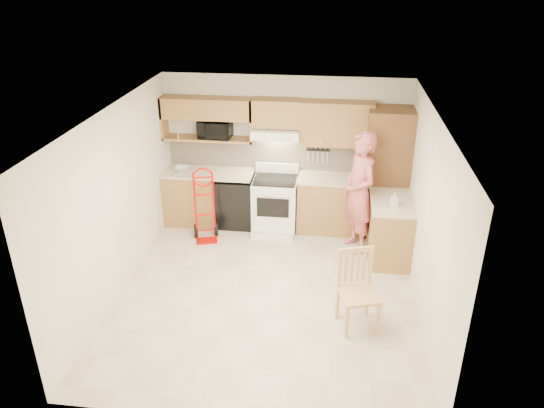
% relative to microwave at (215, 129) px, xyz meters
% --- Properties ---
extents(floor, '(4.00, 4.50, 0.02)m').
position_rel_microwave_xyz_m(floor, '(1.13, -2.08, -1.65)').
color(floor, '#BEAC97').
rests_on(floor, ground).
extents(ceiling, '(4.00, 4.50, 0.02)m').
position_rel_microwave_xyz_m(ceiling, '(1.13, -2.08, 0.87)').
color(ceiling, white).
rests_on(ceiling, ground).
extents(wall_back, '(4.00, 0.02, 2.50)m').
position_rel_microwave_xyz_m(wall_back, '(1.13, 0.17, -0.39)').
color(wall_back, white).
rests_on(wall_back, ground).
extents(wall_front, '(4.00, 0.02, 2.50)m').
position_rel_microwave_xyz_m(wall_front, '(1.13, -4.34, -0.39)').
color(wall_front, white).
rests_on(wall_front, ground).
extents(wall_left, '(0.02, 4.50, 2.50)m').
position_rel_microwave_xyz_m(wall_left, '(-0.88, -2.08, -0.39)').
color(wall_left, white).
rests_on(wall_left, ground).
extents(wall_right, '(0.02, 4.50, 2.50)m').
position_rel_microwave_xyz_m(wall_right, '(3.14, -2.08, -0.39)').
color(wall_right, white).
rests_on(wall_right, ground).
extents(backsplash, '(3.92, 0.03, 0.55)m').
position_rel_microwave_xyz_m(backsplash, '(1.13, 0.15, -0.44)').
color(backsplash, beige).
rests_on(backsplash, wall_back).
extents(lower_cab_left, '(0.90, 0.60, 0.90)m').
position_rel_microwave_xyz_m(lower_cab_left, '(-0.42, -0.14, -1.19)').
color(lower_cab_left, olive).
rests_on(lower_cab_left, ground).
extents(dishwasher, '(0.60, 0.60, 0.85)m').
position_rel_microwave_xyz_m(dishwasher, '(0.33, -0.14, -1.21)').
color(dishwasher, black).
rests_on(dishwasher, ground).
extents(lower_cab_right, '(1.14, 0.60, 0.90)m').
position_rel_microwave_xyz_m(lower_cab_right, '(1.96, -0.14, -1.19)').
color(lower_cab_right, olive).
rests_on(lower_cab_right, ground).
extents(countertop_left, '(1.50, 0.63, 0.04)m').
position_rel_microwave_xyz_m(countertop_left, '(-0.12, -0.13, -0.72)').
color(countertop_left, '#C4B195').
rests_on(countertop_left, lower_cab_left).
extents(countertop_right, '(1.14, 0.63, 0.04)m').
position_rel_microwave_xyz_m(countertop_right, '(1.96, -0.13, -0.72)').
color(countertop_right, '#C4B195').
rests_on(countertop_right, lower_cab_right).
extents(cab_return_right, '(0.60, 1.00, 0.90)m').
position_rel_microwave_xyz_m(cab_return_right, '(2.83, -0.94, -1.19)').
color(cab_return_right, olive).
rests_on(cab_return_right, ground).
extents(countertop_return, '(0.63, 1.00, 0.04)m').
position_rel_microwave_xyz_m(countertop_return, '(2.83, -0.94, -0.72)').
color(countertop_return, '#C4B195').
rests_on(countertop_return, cab_return_right).
extents(pantry_tall, '(0.70, 0.60, 2.10)m').
position_rel_microwave_xyz_m(pantry_tall, '(2.78, -0.14, -0.59)').
color(pantry_tall, brown).
rests_on(pantry_tall, ground).
extents(upper_cab_left, '(1.50, 0.33, 0.34)m').
position_rel_microwave_xyz_m(upper_cab_left, '(-0.12, 0.00, 0.34)').
color(upper_cab_left, olive).
rests_on(upper_cab_left, wall_back).
extents(upper_shelf_mw, '(1.50, 0.33, 0.04)m').
position_rel_microwave_xyz_m(upper_shelf_mw, '(-0.12, 0.00, -0.17)').
color(upper_shelf_mw, olive).
rests_on(upper_shelf_mw, wall_back).
extents(upper_cab_center, '(0.76, 0.33, 0.44)m').
position_rel_microwave_xyz_m(upper_cab_center, '(1.01, 0.00, 0.30)').
color(upper_cab_center, olive).
rests_on(upper_cab_center, wall_back).
extents(upper_cab_right, '(1.14, 0.33, 0.70)m').
position_rel_microwave_xyz_m(upper_cab_right, '(1.96, 0.00, 0.16)').
color(upper_cab_right, olive).
rests_on(upper_cab_right, wall_back).
extents(range_hood, '(0.76, 0.46, 0.14)m').
position_rel_microwave_xyz_m(range_hood, '(1.01, -0.06, -0.01)').
color(range_hood, white).
rests_on(range_hood, wall_back).
extents(knife_strip, '(0.40, 0.05, 0.29)m').
position_rel_microwave_xyz_m(knife_strip, '(1.68, 0.12, -0.40)').
color(knife_strip, black).
rests_on(knife_strip, backsplash).
extents(microwave, '(0.55, 0.39, 0.29)m').
position_rel_microwave_xyz_m(microwave, '(0.00, 0.00, 0.00)').
color(microwave, black).
rests_on(microwave, upper_shelf_mw).
extents(range, '(0.72, 0.95, 1.06)m').
position_rel_microwave_xyz_m(range, '(1.01, -0.27, -1.11)').
color(range, white).
rests_on(range, ground).
extents(person, '(0.71, 0.83, 1.92)m').
position_rel_microwave_xyz_m(person, '(2.35, -0.75, -0.67)').
color(person, '#C2595E').
rests_on(person, ground).
extents(hand_truck, '(0.53, 0.51, 1.12)m').
position_rel_microwave_xyz_m(hand_truck, '(-0.06, -0.74, -1.08)').
color(hand_truck, '#C40A03').
rests_on(hand_truck, ground).
extents(dining_chair, '(0.58, 0.60, 1.01)m').
position_rel_microwave_xyz_m(dining_chair, '(2.33, -2.68, -1.13)').
color(dining_chair, tan).
rests_on(dining_chair, ground).
extents(soap_bottle, '(0.11, 0.11, 0.21)m').
position_rel_microwave_xyz_m(soap_bottle, '(2.83, -1.10, -0.59)').
color(soap_bottle, white).
rests_on(soap_bottle, countertop_return).
extents(bowl, '(0.25, 0.25, 0.06)m').
position_rel_microwave_xyz_m(bowl, '(-0.57, -0.13, -0.67)').
color(bowl, white).
rests_on(bowl, countertop_left).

